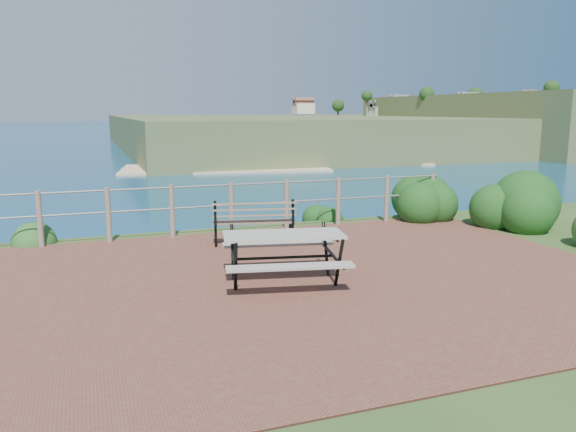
{
  "coord_description": "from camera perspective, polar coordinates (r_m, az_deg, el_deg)",
  "views": [
    {
      "loc": [
        -2.62,
        -7.2,
        2.39
      ],
      "look_at": [
        0.33,
        0.99,
        0.75
      ],
      "focal_mm": 35.0,
      "sensor_mm": 36.0,
      "label": 1
    }
  ],
  "objects": [
    {
      "name": "park_bench",
      "position": [
        10.06,
        -3.52,
        0.11
      ],
      "size": [
        1.52,
        0.67,
        0.83
      ],
      "rotation": [
        0.0,
        0.0,
        -0.21
      ],
      "color": "brown",
      "rests_on": "ground"
    },
    {
      "name": "picnic_table",
      "position": [
        7.81,
        -0.45,
        -3.74
      ],
      "size": [
        1.76,
        1.41,
        0.7
      ],
      "rotation": [
        0.0,
        0.0,
        -0.2
      ],
      "color": "#A39C92",
      "rests_on": "ground"
    },
    {
      "name": "shrub_right_front",
      "position": [
        12.39,
        22.23,
        -1.25
      ],
      "size": [
        1.42,
        1.42,
        2.01
      ],
      "primitive_type": "ellipsoid",
      "color": "#133F14",
      "rests_on": "ground"
    },
    {
      "name": "shrub_lip_east",
      "position": [
        12.74,
        3.55,
        -0.17
      ],
      "size": [
        0.7,
        0.7,
        0.41
      ],
      "primitive_type": "ellipsoid",
      "color": "#133F14",
      "rests_on": "ground"
    },
    {
      "name": "distant_bay",
      "position": [
        273.68,
        20.38,
        9.21
      ],
      "size": [
        290.0,
        232.36,
        24.0
      ],
      "color": "#475A2D",
      "rests_on": "ground"
    },
    {
      "name": "shrub_lip_west",
      "position": [
        11.41,
        -23.32,
        -2.3
      ],
      "size": [
        0.82,
        0.82,
        0.58
      ],
      "primitive_type": "ellipsoid",
      "color": "#24491B",
      "rests_on": "ground"
    },
    {
      "name": "shrub_right_edge",
      "position": [
        13.06,
        13.57,
        -0.18
      ],
      "size": [
        1.14,
        1.14,
        1.63
      ],
      "primitive_type": "ellipsoid",
      "color": "#133F14",
      "rests_on": "ground"
    },
    {
      "name": "ocean",
      "position": [
        207.23,
        -19.38,
        9.43
      ],
      "size": [
        1200.0,
        1200.0,
        0.0
      ],
      "primitive_type": "plane",
      "color": "#135975",
      "rests_on": "ground"
    },
    {
      "name": "ground",
      "position": [
        8.02,
        0.19,
        -6.66
      ],
      "size": [
        10.0,
        7.0,
        0.12
      ],
      "primitive_type": "cube",
      "color": "brown",
      "rests_on": "ground"
    },
    {
      "name": "safety_railing",
      "position": [
        11.02,
        -5.78,
        1.12
      ],
      "size": [
        9.4,
        0.1,
        1.0
      ],
      "color": "#6B5B4C",
      "rests_on": "ground"
    }
  ]
}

